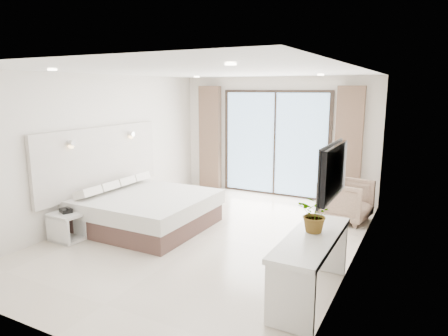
{
  "coord_description": "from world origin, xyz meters",
  "views": [
    {
      "loc": [
        3.16,
        -5.5,
        2.44
      ],
      "look_at": [
        0.08,
        0.4,
        1.11
      ],
      "focal_mm": 32.0,
      "sensor_mm": 36.0,
      "label": 1
    }
  ],
  "objects_px": {
    "nightstand": "(67,227)",
    "armchair": "(346,198)",
    "bed": "(146,210)",
    "console_desk": "(311,252)"
  },
  "relations": [
    {
      "from": "bed",
      "to": "console_desk",
      "type": "relative_size",
      "value": 1.23
    },
    {
      "from": "console_desk",
      "to": "armchair",
      "type": "height_order",
      "value": "armchair"
    },
    {
      "from": "nightstand",
      "to": "armchair",
      "type": "bearing_deg",
      "value": 42.38
    },
    {
      "from": "console_desk",
      "to": "armchair",
      "type": "xyz_separation_m",
      "value": [
        -0.19,
        3.1,
        -0.15
      ]
    },
    {
      "from": "bed",
      "to": "armchair",
      "type": "bearing_deg",
      "value": 33.04
    },
    {
      "from": "nightstand",
      "to": "armchair",
      "type": "xyz_separation_m",
      "value": [
        3.82,
        3.14,
        0.19
      ]
    },
    {
      "from": "nightstand",
      "to": "bed",
      "type": "bearing_deg",
      "value": 60.45
    },
    {
      "from": "armchair",
      "to": "nightstand",
      "type": "bearing_deg",
      "value": 138.47
    },
    {
      "from": "console_desk",
      "to": "armchair",
      "type": "distance_m",
      "value": 3.11
    },
    {
      "from": "armchair",
      "to": "bed",
      "type": "bearing_deg",
      "value": 132.04
    }
  ]
}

